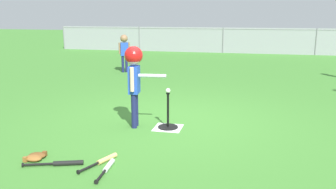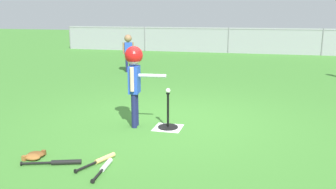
# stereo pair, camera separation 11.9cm
# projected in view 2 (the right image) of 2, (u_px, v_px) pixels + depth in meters

# --- Properties ---
(ground_plane) EXTENTS (60.00, 60.00, 0.00)m
(ground_plane) POSITION_uv_depth(u_px,v_px,m) (172.00, 122.00, 6.05)
(ground_plane) COLOR #3D7A2D
(home_plate) EXTENTS (0.44, 0.44, 0.01)m
(home_plate) POSITION_uv_depth(u_px,v_px,m) (168.00, 128.00, 5.73)
(home_plate) COLOR white
(home_plate) RESTS_ON ground_plane
(batting_tee) EXTENTS (0.32, 0.32, 0.58)m
(batting_tee) POSITION_uv_depth(u_px,v_px,m) (168.00, 123.00, 5.71)
(batting_tee) COLOR black
(batting_tee) RESTS_ON ground_plane
(baseball_on_tee) EXTENTS (0.07, 0.07, 0.07)m
(baseball_on_tee) POSITION_uv_depth(u_px,v_px,m) (168.00, 91.00, 5.60)
(baseball_on_tee) COLOR white
(baseball_on_tee) RESTS_ON batting_tee
(batter_child) EXTENTS (0.65, 0.37, 1.30)m
(batter_child) POSITION_uv_depth(u_px,v_px,m) (134.00, 70.00, 5.60)
(batter_child) COLOR #191E4C
(batter_child) RESTS_ON ground_plane
(fielder_deep_right) EXTENTS (0.31, 0.23, 1.16)m
(fielder_deep_right) POSITION_uv_depth(u_px,v_px,m) (128.00, 48.00, 10.95)
(fielder_deep_right) COLOR #191E4C
(fielder_deep_right) RESTS_ON ground_plane
(spare_bat_silver) EXTENTS (0.09, 0.58, 0.06)m
(spare_bat_silver) POSITION_uv_depth(u_px,v_px,m) (105.00, 167.00, 4.21)
(spare_bat_silver) COLOR silver
(spare_bat_silver) RESTS_ON ground_plane
(spare_bat_wood) EXTENTS (0.29, 0.60, 0.06)m
(spare_bat_wood) POSITION_uv_depth(u_px,v_px,m) (101.00, 160.00, 4.41)
(spare_bat_wood) COLOR #DBB266
(spare_bat_wood) RESTS_ON ground_plane
(spare_bat_black) EXTENTS (0.70, 0.29, 0.06)m
(spare_bat_black) POSITION_uv_depth(u_px,v_px,m) (60.00, 162.00, 4.34)
(spare_bat_black) COLOR black
(spare_bat_black) RESTS_ON ground_plane
(glove_by_plate) EXTENTS (0.23, 0.19, 0.07)m
(glove_by_plate) POSITION_uv_depth(u_px,v_px,m) (37.00, 154.00, 4.57)
(glove_by_plate) COLOR brown
(glove_by_plate) RESTS_ON ground_plane
(glove_near_bats) EXTENTS (0.24, 0.19, 0.07)m
(glove_near_bats) POSITION_uv_depth(u_px,v_px,m) (32.00, 157.00, 4.48)
(glove_near_bats) COLOR brown
(glove_near_bats) RESTS_ON ground_plane
(outfield_fence) EXTENTS (16.06, 0.06, 1.15)m
(outfield_fence) POSITION_uv_depth(u_px,v_px,m) (228.00, 39.00, 16.26)
(outfield_fence) COLOR slate
(outfield_fence) RESTS_ON ground_plane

